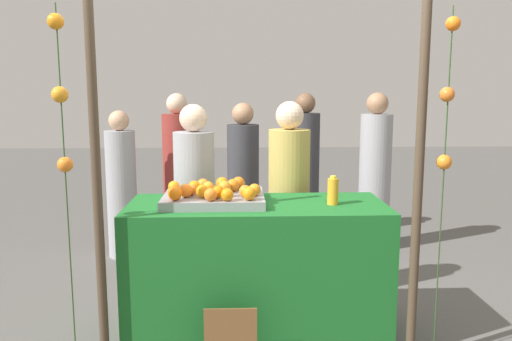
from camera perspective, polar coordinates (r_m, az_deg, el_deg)
The scene contains 33 objects.
ground_plane at distance 3.72m, azimuth 0.09°, elevation -18.07°, with size 24.00×24.00×0.00m, color #565451.
stall_counter at distance 3.53m, azimuth 0.09°, elevation -11.22°, with size 1.72×0.71×0.94m, color #196023.
orange_tray at distance 3.42m, azimuth -4.74°, elevation -3.14°, with size 0.67×0.55×0.06m, color gray.
orange_0 at distance 3.24m, azimuth -9.09°, elevation -2.55°, with size 0.09×0.09×0.09m, color orange.
orange_1 at distance 3.30m, azimuth -1.24°, elevation -2.33°, with size 0.08×0.08×0.08m, color orange.
orange_2 at distance 3.56m, azimuth -5.96°, elevation -1.55°, with size 0.08×0.08×0.08m, color orange.
orange_3 at distance 3.43m, azimuth -3.55°, elevation -1.86°, with size 0.08×0.08×0.08m, color orange.
orange_4 at distance 3.27m, azimuth -4.39°, elevation -2.39°, with size 0.09×0.09×0.09m, color orange.
orange_5 at distance 3.58m, azimuth -1.98°, elevation -1.39°, with size 0.09×0.09×0.09m, color orange.
orange_6 at distance 3.49m, azimuth -2.61°, elevation -1.66°, with size 0.09×0.09×0.09m, color orange.
orange_7 at distance 3.38m, azimuth -7.23°, elevation -2.16°, with size 0.07×0.07×0.07m, color orange.
orange_8 at distance 3.48m, azimuth -6.93°, elevation -1.80°, with size 0.08×0.08×0.08m, color orange.
orange_9 at distance 3.20m, azimuth -0.76°, elevation -2.61°, with size 0.09×0.09×0.09m, color orange.
orange_10 at distance 3.34m, azimuth -0.17°, elevation -2.18°, with size 0.08×0.08×0.08m, color orange.
orange_11 at distance 3.19m, azimuth -3.24°, elevation -2.72°, with size 0.08×0.08×0.08m, color orange.
orange_12 at distance 3.47m, azimuth -5.38°, elevation -1.84°, with size 0.08×0.08×0.08m, color orange.
orange_13 at distance 3.32m, azimuth -7.89°, elevation -2.24°, with size 0.09×0.09×0.09m, color orange.
orange_14 at distance 3.50m, azimuth -9.20°, elevation -1.79°, with size 0.08×0.08×0.08m, color orange.
orange_15 at distance 3.30m, azimuth -6.04°, elevation -2.32°, with size 0.08×0.08×0.08m, color orange.
orange_16 at distance 3.58m, azimuth -3.82°, elevation -1.41°, with size 0.08×0.08×0.08m, color orange.
orange_17 at distance 3.19m, azimuth -5.13°, elevation -2.71°, with size 0.08×0.08×0.08m, color orange.
juice_bottle at distance 3.39m, azimuth 8.62°, elevation -2.30°, with size 0.07×0.07×0.19m.
vendor_left at distance 4.06m, azimuth -6.86°, elevation -4.65°, with size 0.32×0.32×1.59m.
vendor_right at distance 4.03m, azimuth 3.69°, elevation -4.55°, with size 0.32×0.32×1.61m.
crowd_person_0 at distance 5.08m, azimuth -1.45°, elevation -1.92°, with size 0.32×0.32×1.57m.
crowd_person_1 at distance 5.56m, azimuth 13.18°, elevation -0.73°, with size 0.34×0.34×1.67m.
crowd_person_2 at distance 5.34m, azimuth -14.83°, elevation -2.07°, with size 0.30×0.30×1.50m.
crowd_person_3 at distance 5.88m, azimuth 5.47°, elevation -0.06°, with size 0.33×0.33×1.66m.
crowd_person_4 at distance 5.66m, azimuth -8.70°, elevation -0.46°, with size 0.33×0.33×1.66m.
canopy_post_left at distance 3.08m, azimuth -17.38°, elevation -2.16°, with size 0.06×0.06×2.23m, color #473828.
canopy_post_right at distance 3.15m, azimuth 17.71°, elevation -1.91°, with size 0.06×0.06×2.23m, color #473828.
garland_strand_left at distance 3.08m, azimuth -21.07°, elevation 7.42°, with size 0.10×0.10×2.16m.
garland_strand_right at distance 3.17m, azimuth 20.67°, elevation 6.78°, with size 0.10×0.10×2.16m.
Camera 1 is at (-0.13, -3.31, 1.68)m, focal length 35.67 mm.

